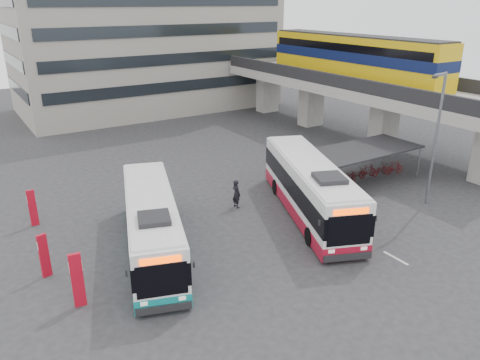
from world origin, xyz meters
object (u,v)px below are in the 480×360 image
bus_main (310,188)px  pedestrian (236,194)px  lamp_post (436,132)px  bus_teal (152,225)px

bus_main → pedestrian: size_ratio=6.59×
lamp_post → bus_main: bearing=150.9°
bus_teal → lamp_post: lamp_post is taller
lamp_post → bus_teal: bearing=160.7°
bus_main → pedestrian: bearing=158.2°
pedestrian → bus_main: bearing=-137.9°
bus_main → lamp_post: size_ratio=1.45×
bus_teal → lamp_post: (17.62, -3.78, 3.33)m
bus_teal → bus_main: bearing=13.6°
bus_main → bus_teal: bus_main is taller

